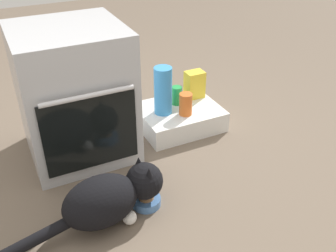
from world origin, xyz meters
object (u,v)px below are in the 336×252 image
at_px(snack_bag, 194,84).
at_px(cat, 110,198).
at_px(oven, 75,94).
at_px(sauce_jar, 186,104).
at_px(pantry_cabinet, 179,117).
at_px(food_bowl, 146,200).
at_px(water_bottle, 163,91).
at_px(soda_can, 177,95).

bearing_deg(snack_bag, cat, -139.77).
xyz_separation_m(oven, sauce_jar, (0.64, -0.10, -0.17)).
bearing_deg(oven, sauce_jar, -8.83).
distance_m(pantry_cabinet, snack_bag, 0.25).
height_order(oven, pantry_cabinet, oven).
distance_m(food_bowl, snack_bag, 0.96).
relative_size(food_bowl, cat, 0.19).
height_order(snack_bag, sauce_jar, snack_bag).
distance_m(oven, water_bottle, 0.53).
height_order(oven, food_bowl, oven).
bearing_deg(sauce_jar, pantry_cabinet, 90.23).
relative_size(pantry_cabinet, cat, 0.66).
bearing_deg(soda_can, pantry_cabinet, -102.47).
xyz_separation_m(snack_bag, water_bottle, (-0.28, -0.10, 0.06)).
height_order(pantry_cabinet, water_bottle, water_bottle).
bearing_deg(soda_can, sauce_jar, -95.13).
height_order(pantry_cabinet, sauce_jar, sauce_jar).
bearing_deg(pantry_cabinet, cat, -137.78).
xyz_separation_m(oven, water_bottle, (0.52, -0.02, -0.09)).
distance_m(food_bowl, sauce_jar, 0.71).
bearing_deg(water_bottle, oven, 178.05).
bearing_deg(cat, oven, 80.70).
distance_m(cat, water_bottle, 0.83).
bearing_deg(pantry_cabinet, food_bowl, -129.48).
distance_m(pantry_cabinet, soda_can, 0.14).
bearing_deg(pantry_cabinet, water_bottle, -178.52).
bearing_deg(oven, water_bottle, -1.95).
relative_size(pantry_cabinet, water_bottle, 1.69).
relative_size(oven, water_bottle, 2.47).
bearing_deg(sauce_jar, water_bottle, 144.45).
bearing_deg(oven, pantry_cabinet, -1.34).
relative_size(cat, water_bottle, 2.55).
bearing_deg(water_bottle, sauce_jar, -35.55).
xyz_separation_m(oven, pantry_cabinet, (0.64, -0.01, -0.30)).
bearing_deg(food_bowl, pantry_cabinet, 50.52).
bearing_deg(sauce_jar, soda_can, 84.87).
distance_m(oven, cat, 0.66).
xyz_separation_m(oven, soda_can, (0.65, 0.05, -0.18)).
distance_m(soda_can, snack_bag, 0.16).
distance_m(oven, soda_can, 0.68).
relative_size(soda_can, snack_bag, 0.67).
bearing_deg(pantry_cabinet, soda_can, 77.53).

